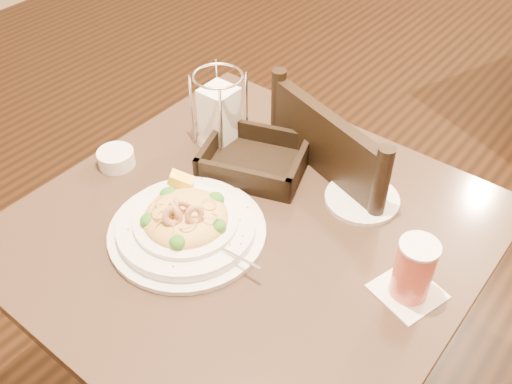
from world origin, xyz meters
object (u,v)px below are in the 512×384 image
Objects in this scene: main_table at (251,295)px; side_plate at (362,199)px; dining_chair_near at (352,224)px; butter_ramekin at (116,158)px; drink_glass at (414,270)px; pasta_bowl at (186,223)px; napkin_caddy at (220,114)px; bread_basket at (254,161)px.

side_plate is (0.15, 0.21, 0.24)m from main_table.
butter_ramekin is (-0.43, -0.41, 0.27)m from dining_chair_near.
dining_chair_near is 0.32m from side_plate.
dining_chair_near is at bearing 131.48° from drink_glass.
main_table is 2.47× the size of pasta_bowl.
dining_chair_near is 4.89× the size of napkin_caddy.
main_table is at bearing -172.19° from drink_glass.
bread_basket is 1.46× the size of napkin_caddy.
main_table is 6.37× the size of drink_glass.
napkin_caddy reaches higher than main_table.
bread_basket is at bearing 36.10° from butter_ramekin.
pasta_bowl is 2.21× the size of side_plate.
bread_basket is 0.33m from butter_ramekin.
pasta_bowl is at bearing -84.66° from bread_basket.
drink_glass is at bearing 7.81° from main_table.
side_plate is (-0.20, 0.17, -0.06)m from drink_glass.
napkin_caddy reaches higher than side_plate.
butter_ramekin is (-0.52, -0.25, 0.01)m from side_plate.
side_plate is at bearing 53.40° from pasta_bowl.
main_table is at bearing 5.99° from butter_ramekin.
bread_basket is at bearing 69.78° from dining_chair_near.
bread_basket reaches higher than butter_ramekin.
dining_chair_near is at bearing 43.56° from butter_ramekin.
drink_glass is at bearing -40.03° from side_plate.
bread_basket is at bearing 95.34° from pasta_bowl.
napkin_caddy reaches higher than pasta_bowl.
napkin_caddy is at bearing 49.28° from dining_chair_near.
dining_chair_near is at bearing 119.35° from side_plate.
bread_basket is (-0.11, 0.15, 0.26)m from main_table.
drink_glass is 0.26m from side_plate.
pasta_bowl reaches higher than bread_basket.
bread_basket is 1.69× the size of side_plate.
butter_ramekin is (-0.72, -0.09, -0.04)m from drink_glass.
dining_chair_near is at bearing 81.30° from main_table.
drink_glass reaches higher than main_table.
pasta_bowl is at bearing -161.10° from drink_glass.
bread_basket is at bearing 125.84° from main_table.
side_plate is 1.91× the size of butter_ramekin.
main_table is 0.97× the size of dining_chair_near.
butter_ramekin is (-0.38, -0.04, 0.26)m from main_table.
dining_chair_near is 0.66m from butter_ramekin.
napkin_caddy reaches higher than drink_glass.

